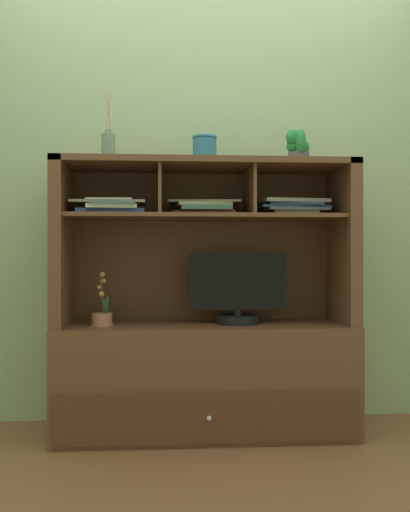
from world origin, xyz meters
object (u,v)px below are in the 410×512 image
at_px(diffuser_bottle, 108,146).
at_px(magazine_stack_left, 204,208).
at_px(potted_succulent, 298,148).
at_px(magazine_stack_right, 111,207).
at_px(media_console, 205,347).
at_px(magazine_stack_centre, 291,207).
at_px(potted_orchid, 102,317).
at_px(tv_monitor, 238,293).
at_px(ceramic_vase, 205,149).

bearing_deg(diffuser_bottle, magazine_stack_left, 7.28).
bearing_deg(potted_succulent, magazine_stack_right, -177.42).
relative_size(magazine_stack_left, diffuser_bottle, 1.12).
height_order(magazine_stack_right, diffuser_bottle, diffuser_bottle).
xyz_separation_m(diffuser_bottle, potted_succulent, (0.95, 0.03, 0.01)).
relative_size(magazine_stack_right, potted_succulent, 2.10).
bearing_deg(potted_succulent, media_console, 179.46).
xyz_separation_m(media_console, potted_succulent, (0.47, -0.00, 1.01)).
bearing_deg(magazine_stack_left, magazine_stack_centre, -1.71).
distance_m(potted_orchid, diffuser_bottle, 0.84).
distance_m(tv_monitor, potted_orchid, 0.68).
bearing_deg(media_console, potted_orchid, -174.78).
bearing_deg(diffuser_bottle, tv_monitor, 2.65).
bearing_deg(diffuser_bottle, magazine_stack_centre, 2.95).
relative_size(media_console, diffuser_bottle, 4.39).
bearing_deg(ceramic_vase, tv_monitor, -6.89).
bearing_deg(tv_monitor, magazine_stack_right, -176.11).
relative_size(potted_orchid, magazine_stack_right, 0.73).
distance_m(media_console, diffuser_bottle, 1.11).
distance_m(media_console, tv_monitor, 0.32).
height_order(tv_monitor, potted_orchid, tv_monitor).
bearing_deg(tv_monitor, potted_succulent, -0.09).
bearing_deg(magazine_stack_right, potted_succulent, 2.58).
xyz_separation_m(tv_monitor, magazine_stack_left, (-0.17, 0.03, 0.43)).
distance_m(potted_succulent, ceramic_vase, 0.47).
xyz_separation_m(magazine_stack_right, potted_succulent, (0.94, 0.04, 0.31)).
xyz_separation_m(media_console, ceramic_vase, (0.00, 0.02, 1.00)).
xyz_separation_m(magazine_stack_centre, potted_succulent, (0.03, -0.02, 0.30)).
xyz_separation_m(media_console, tv_monitor, (0.17, -0.00, 0.28)).
distance_m(potted_orchid, magazine_stack_centre, 1.10).
relative_size(potted_orchid, magazine_stack_centre, 0.70).
relative_size(tv_monitor, magazine_stack_left, 1.29).
relative_size(magazine_stack_right, ceramic_vase, 2.62).
bearing_deg(potted_orchid, magazine_stack_centre, 3.61).
height_order(tv_monitor, magazine_stack_left, magazine_stack_left).
height_order(magazine_stack_left, ceramic_vase, ceramic_vase).
bearing_deg(magazine_stack_centre, tv_monitor, -176.36).
bearing_deg(potted_orchid, potted_succulent, 2.44).
bearing_deg(magazine_stack_right, media_console, 5.76).
xyz_separation_m(tv_monitor, potted_orchid, (-0.67, -0.04, -0.11)).
bearing_deg(diffuser_bottle, magazine_stack_right, -41.97).
height_order(media_console, diffuser_bottle, diffuser_bottle).
bearing_deg(magazine_stack_left, tv_monitor, -10.51).
relative_size(tv_monitor, potted_orchid, 1.84).
height_order(tv_monitor, ceramic_vase, ceramic_vase).
xyz_separation_m(diffuser_bottle, ceramic_vase, (0.48, 0.05, 0.00)).
relative_size(diffuser_bottle, ceramic_vase, 2.43).
relative_size(tv_monitor, magazine_stack_centre, 1.28).
height_order(tv_monitor, potted_succulent, potted_succulent).
distance_m(media_console, magazine_stack_left, 0.70).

